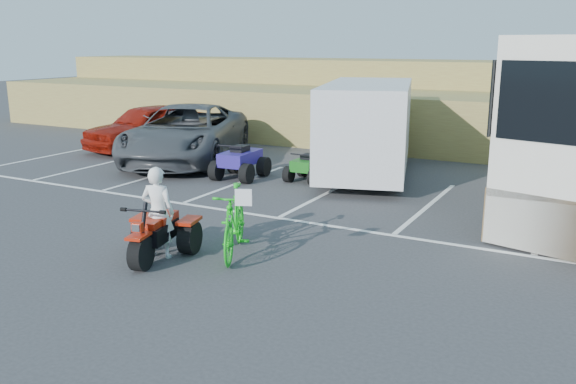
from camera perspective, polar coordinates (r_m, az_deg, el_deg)
The scene contains 11 objects.
ground at distance 11.78m, azimuth -6.66°, elevation -5.32°, with size 100.00×100.00×0.00m, color #343436.
parking_stripes at distance 14.80m, azimuth 5.13°, elevation -1.28°, with size 28.00×5.16×0.01m.
grass_embankment at distance 25.52m, azimuth 13.62°, elevation 7.97°, with size 40.00×8.50×3.10m.
red_trike_atv at distance 11.43m, azimuth -12.18°, elevation -6.16°, with size 1.23×1.64×1.07m, color #A81C09, non-canonical shape.
rider at distance 11.30m, azimuth -12.07°, elevation -1.87°, with size 0.62×0.41×1.69m, color white.
green_dirt_bike at distance 11.26m, azimuth -5.05°, elevation -2.76°, with size 0.60×2.13×1.28m, color #14BF19.
grey_pickup at distance 20.55m, azimuth -9.52°, elevation 5.44°, with size 3.06×6.63×1.84m, color #424549.
red_car at distance 23.23m, azimuth -12.99°, elevation 6.01°, with size 1.97×4.90×1.67m, color maroon.
cargo_trailer at distance 17.90m, azimuth 7.41°, elevation 6.08°, with size 3.87×6.25×2.72m.
quad_atv_blue at distance 17.82m, azimuth -4.46°, elevation 1.31°, with size 1.22×1.64×1.07m, color navy, non-canonical shape.
quad_atv_green at distance 17.47m, azimuth 1.88°, elevation 1.09°, with size 0.98×1.31×0.85m, color #145915, non-canonical shape.
Camera 1 is at (6.42, -9.10, 3.84)m, focal length 38.00 mm.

